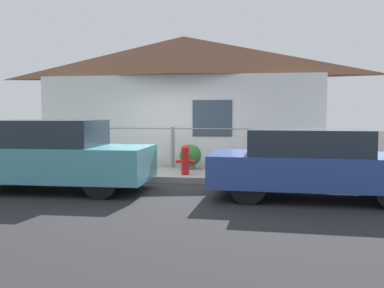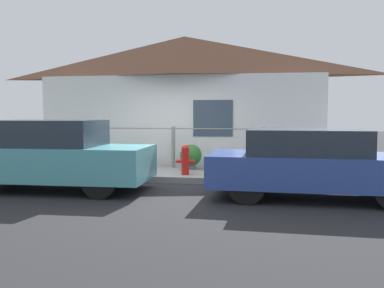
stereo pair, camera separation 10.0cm
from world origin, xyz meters
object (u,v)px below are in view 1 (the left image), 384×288
object	(u,v)px
car_left	(54,155)
fire_hydrant	(185,159)
car_right	(314,163)
potted_plant_near_hydrant	(190,156)

from	to	relation	value
car_left	fire_hydrant	world-z (taller)	car_left
car_right	potted_plant_near_hydrant	bearing A→B (deg)	137.39
car_right	fire_hydrant	xyz separation A→B (m)	(-2.79, 1.74, -0.15)
car_left	car_right	distance (m)	5.27
fire_hydrant	potted_plant_near_hydrant	bearing A→B (deg)	92.58
car_left	car_right	bearing A→B (deg)	-1.60
potted_plant_near_hydrant	fire_hydrant	bearing A→B (deg)	-87.42
car_right	potted_plant_near_hydrant	size ratio (longest dim) A/B	6.15
fire_hydrant	car_left	bearing A→B (deg)	-144.89
car_left	fire_hydrant	bearing A→B (deg)	33.49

